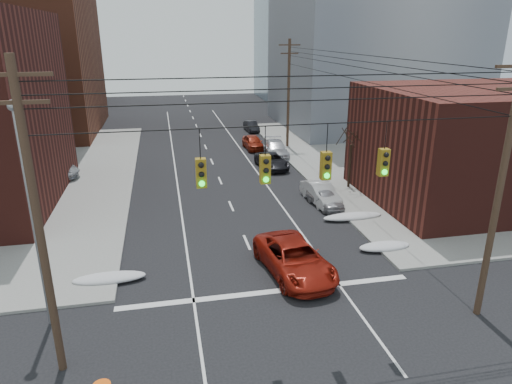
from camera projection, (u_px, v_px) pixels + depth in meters
name	position (u px, v px, depth m)	size (l,w,h in m)	color
sidewalk_ne	(484.00, 154.00, 45.54)	(40.00, 40.00, 0.15)	gray
building_brick_far	(28.00, 67.00, 76.88)	(22.00, 18.00, 12.00)	#4B1C16
building_office	(374.00, 24.00, 56.19)	(22.00, 20.00, 25.00)	gray
building_glass	(319.00, 36.00, 81.10)	(20.00, 18.00, 22.00)	gray
building_storefront	(485.00, 145.00, 32.36)	(16.00, 12.00, 8.00)	#4B1C16
utility_pole_left	(38.00, 222.00, 14.68)	(2.20, 0.28, 11.00)	#473323
utility_pole_right	(500.00, 187.00, 17.93)	(2.20, 0.28, 11.00)	#473323
utility_pole_far	(288.00, 92.00, 46.58)	(2.20, 0.28, 11.00)	#473323
traffic_signals	(296.00, 166.00, 15.84)	(17.00, 0.42, 2.02)	black
street_light	(30.00, 200.00, 17.34)	(0.44, 0.44, 9.32)	gray
bare_tree	(350.00, 160.00, 35.00)	(2.09, 2.20, 4.93)	black
snow_nw	(109.00, 278.00, 22.28)	(3.50, 1.08, 0.42)	silver
snow_ne	(384.00, 246.00, 25.57)	(3.00, 1.08, 0.42)	silver
snow_east_far	(353.00, 216.00, 29.73)	(4.00, 1.08, 0.42)	silver
red_pickup	(294.00, 259.00, 22.89)	(2.71, 5.87, 1.63)	maroon
parked_car_a	(325.00, 198.00, 31.76)	(1.49, 3.70, 1.26)	#A2A2A6
parked_car_b	(321.00, 193.00, 32.55)	(1.52, 4.36, 1.44)	silver
parked_car_c	(272.00, 161.00, 40.91)	(2.19, 4.74, 1.32)	black
parked_car_d	(276.00, 149.00, 44.75)	(2.14, 5.28, 1.53)	silver
parked_car_e	(253.00, 142.00, 47.61)	(1.70, 4.23, 1.44)	maroon
parked_car_f	(251.00, 126.00, 56.29)	(1.30, 3.73, 1.23)	black
lot_car_a	(24.00, 175.00, 36.04)	(1.56, 4.48, 1.48)	white
lot_car_b	(44.00, 171.00, 37.20)	(2.49, 5.40, 1.50)	#A1A2A6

